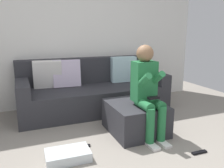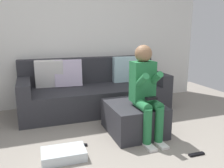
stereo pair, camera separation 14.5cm
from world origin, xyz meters
TOP-DOWN VIEW (x-y plane):
  - wall_back at (0.00, 2.42)m, footprint 4.97×0.10m
  - couch_sectional at (0.20, 1.96)m, footprint 2.45×0.98m
  - ottoman at (0.46, 0.83)m, footprint 0.68×0.77m
  - person_seated at (0.52, 0.65)m, footprint 0.29×0.59m
  - storage_bin at (-0.54, 0.46)m, footprint 0.47×0.31m
  - remote_near_ottoman at (0.85, 0.04)m, footprint 0.19×0.05m
  - remote_by_storage_bin at (-0.32, 0.70)m, footprint 0.20×0.12m

SIDE VIEW (x-z plane):
  - remote_near_ottoman at x=0.85m, z-range 0.00..0.02m
  - remote_by_storage_bin at x=-0.32m, z-range 0.00..0.02m
  - storage_bin at x=-0.54m, z-range 0.00..0.10m
  - ottoman at x=0.46m, z-range 0.00..0.40m
  - couch_sectional at x=0.20m, z-range -0.12..0.76m
  - person_seated at x=0.52m, z-range 0.07..1.24m
  - wall_back at x=0.00m, z-range 0.00..2.69m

